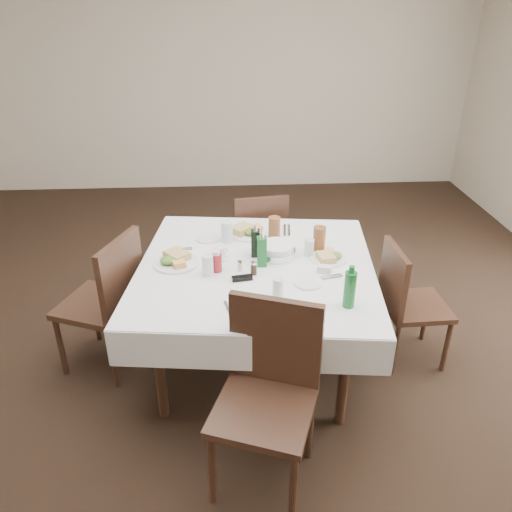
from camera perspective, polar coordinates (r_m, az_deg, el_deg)
The scene contains 33 objects.
ground_plane at distance 3.60m, azimuth -2.37°, elevation -11.11°, with size 7.00×7.00×0.00m, color black.
room_shell at distance 2.86m, azimuth -3.06°, elevation 16.64°, with size 6.04×7.04×2.80m.
dining_table at distance 3.15m, azimuth -0.01°, elevation -2.15°, with size 1.62×1.62×0.76m.
chair_north at distance 4.06m, azimuth 0.35°, elevation 2.19°, with size 0.48×0.48×0.89m.
chair_south at distance 2.53m, azimuth 1.48°, elevation -14.37°, with size 0.60×0.60×0.99m.
chair_east at distance 3.44m, azimuth 16.68°, elevation -4.57°, with size 0.42×0.42×0.85m.
chair_west at distance 3.33m, azimuth -16.42°, elevation -4.42°, with size 0.59×0.59×0.96m.
meal_north at distance 3.50m, azimuth -0.96°, elevation 2.87°, with size 0.28×0.28×0.06m.
meal_south at distance 2.66m, azimuth 1.08°, elevation -6.02°, with size 0.26×0.26×0.06m.
meal_east at distance 3.20m, azimuth 8.34°, elevation -0.10°, with size 0.24×0.24×0.05m.
meal_west at distance 3.16m, azimuth -9.21°, elevation -0.47°, with size 0.28×0.28×0.06m.
side_plate_a at distance 3.45m, azimuth -5.50°, elevation 2.01°, with size 0.17×0.17×0.01m.
side_plate_b at distance 2.93m, azimuth 5.97°, elevation -3.01°, with size 0.17×0.17×0.01m.
water_n at distance 3.38m, azimuth -3.34°, elevation 2.78°, with size 0.08×0.08×0.15m.
water_s at distance 2.77m, azimuth 2.53°, elevation -3.62°, with size 0.06×0.06×0.11m.
water_e at distance 3.22m, azimuth 6.09°, elevation 0.97°, with size 0.06×0.06×0.11m.
water_w at distance 2.99m, azimuth -5.55°, elevation -1.04°, with size 0.07×0.07×0.13m.
iced_tea_a at distance 3.39m, azimuth 2.10°, elevation 3.12°, with size 0.08×0.08×0.17m.
iced_tea_b at distance 3.27m, azimuth 7.24°, elevation 1.93°, with size 0.08×0.08×0.17m.
bread_basket at distance 3.21m, azimuth 2.36°, elevation 0.67°, with size 0.25×0.25×0.08m.
oil_cruet_dark at distance 3.18m, azimuth -0.08°, elevation 1.60°, with size 0.05×0.05×0.23m.
oil_cruet_green at distance 3.06m, azimuth 0.65°, elevation 0.67°, with size 0.06×0.06×0.25m.
ketchup_bottle at distance 3.02m, azimuth -4.51°, elevation -0.66°, with size 0.06×0.06×0.14m.
salt_shaker at distance 3.03m, azimuth -1.87°, elevation -1.16°, with size 0.03×0.03×0.07m.
pepper_shaker at distance 2.99m, azimuth -0.26°, elevation -1.40°, with size 0.04×0.04×0.08m.
coffee_mug at distance 3.18m, azimuth -4.18°, elevation 0.29°, with size 0.11×0.11×0.08m.
sunglasses at distance 2.95m, azimuth -1.61°, elevation -2.54°, with size 0.13×0.06×0.03m.
green_bottle at distance 2.71m, azimuth 10.67°, elevation -3.70°, with size 0.06×0.06×0.25m.
sugar_caddy at distance 3.05m, azimuth 7.79°, elevation -1.46°, with size 0.09×0.07×0.04m.
cutlery_n at distance 3.57m, azimuth 3.54°, elevation 2.94°, with size 0.07×0.20×0.01m.
cutlery_s at distance 2.68m, azimuth -2.88°, elevation -6.16°, with size 0.08×0.18×0.01m.
cutlery_e at distance 3.00m, azimuth 8.44°, elevation -2.43°, with size 0.17×0.08×0.01m.
cutlery_w at distance 3.32m, azimuth -8.66°, elevation 0.69°, with size 0.16×0.06×0.01m.
Camera 1 is at (-0.02, -2.80, 2.27)m, focal length 35.00 mm.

